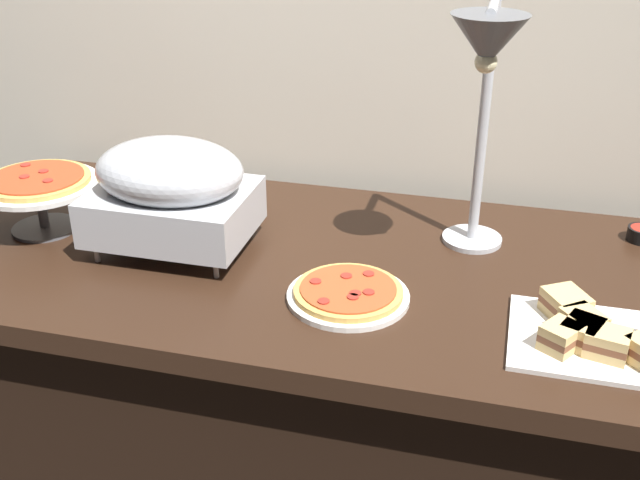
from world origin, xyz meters
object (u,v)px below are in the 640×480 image
(pizza_plate_front, at_px, (348,294))
(heat_lamp, at_px, (486,70))
(sauce_cup_near, at_px, (253,199))
(sandwich_platter, at_px, (607,336))
(chafing_dish, at_px, (171,189))
(pizza_plate_center, at_px, (38,187))

(pizza_plate_front, bearing_deg, heat_lamp, 40.93)
(pizza_plate_front, height_order, sauce_cup_near, sauce_cup_near)
(sandwich_platter, distance_m, sauce_cup_near, 0.95)
(chafing_dish, height_order, sandwich_platter, chafing_dish)
(chafing_dish, relative_size, pizza_plate_front, 1.41)
(pizza_plate_center, distance_m, sauce_cup_near, 0.53)
(sandwich_platter, bearing_deg, chafing_dish, 169.54)
(chafing_dish, height_order, pizza_plate_front, chafing_dish)
(chafing_dish, bearing_deg, pizza_plate_center, 178.67)
(pizza_plate_front, distance_m, sauce_cup_near, 0.52)
(pizza_plate_center, height_order, sandwich_platter, pizza_plate_center)
(pizza_plate_front, xyz_separation_m, sauce_cup_near, (-0.34, 0.39, 0.01))
(heat_lamp, bearing_deg, pizza_plate_front, -139.07)
(pizza_plate_front, xyz_separation_m, sandwich_platter, (0.50, -0.05, 0.01))
(pizza_plate_front, bearing_deg, chafing_dish, 163.99)
(heat_lamp, xyz_separation_m, pizza_plate_center, (-1.02, -0.06, -0.33))
(sauce_cup_near, bearing_deg, sandwich_platter, -27.48)
(chafing_dish, bearing_deg, sauce_cup_near, 69.82)
(pizza_plate_center, bearing_deg, sauce_cup_near, 29.86)
(chafing_dish, xyz_separation_m, heat_lamp, (0.67, 0.07, 0.30))
(heat_lamp, distance_m, pizza_plate_front, 0.52)
(pizza_plate_front, relative_size, sauce_cup_near, 4.01)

